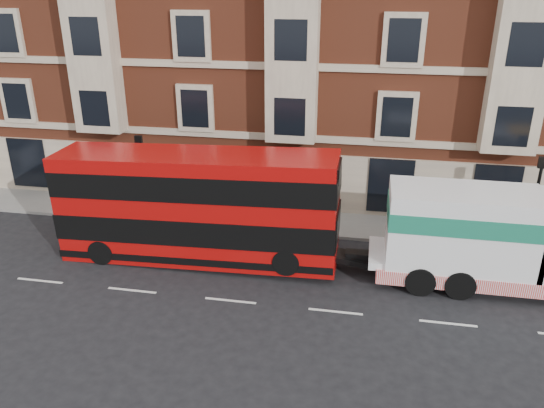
{
  "coord_description": "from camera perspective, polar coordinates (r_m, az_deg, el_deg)",
  "views": [
    {
      "loc": [
        4.7,
        -16.61,
        11.25
      ],
      "look_at": [
        0.87,
        4.0,
        2.42
      ],
      "focal_mm": 35.0,
      "sensor_mm": 36.0,
      "label": 1
    }
  ],
  "objects": [
    {
      "name": "victorian_terrace",
      "position": [
        31.91,
        3.15,
        20.68
      ],
      "size": [
        45.0,
        12.0,
        20.4
      ],
      "color": "brown",
      "rests_on": "ground"
    },
    {
      "name": "tow_truck",
      "position": [
        22.28,
        23.03,
        -3.37
      ],
      "size": [
        9.49,
        2.8,
        3.95
      ],
      "color": "white",
      "rests_on": "ground"
    },
    {
      "name": "pedestrian",
      "position": [
        27.05,
        -13.2,
        0.14
      ],
      "size": [
        0.81,
        0.69,
        1.88
      ],
      "primitive_type": "imported",
      "rotation": [
        0.0,
        0.0,
        -0.41
      ],
      "color": "#221B37",
      "rests_on": "sidewalk"
    },
    {
      "name": "sidewalk",
      "position": [
        26.99,
        -0.46,
        -1.62
      ],
      "size": [
        90.0,
        3.0,
        0.15
      ],
      "primitive_type": "cube",
      "color": "slate",
      "rests_on": "ground"
    },
    {
      "name": "ground",
      "position": [
        20.6,
        -4.49,
        -10.33
      ],
      "size": [
        120.0,
        120.0,
        0.0
      ],
      "primitive_type": "plane",
      "color": "black",
      "rests_on": "ground"
    },
    {
      "name": "double_decker_bus",
      "position": [
        22.55,
        -8.06,
        -0.11
      ],
      "size": [
        11.85,
        2.72,
        4.8
      ],
      "color": "#A90A09",
      "rests_on": "ground"
    },
    {
      "name": "lamp_post_east",
      "position": [
        25.44,
        26.48,
        0.65
      ],
      "size": [
        0.35,
        0.15,
        4.35
      ],
      "color": "black",
      "rests_on": "sidewalk"
    },
    {
      "name": "lamp_post_west",
      "position": [
        26.61,
        -13.84,
        3.37
      ],
      "size": [
        0.35,
        0.15,
        4.35
      ],
      "color": "black",
      "rests_on": "sidewalk"
    }
  ]
}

